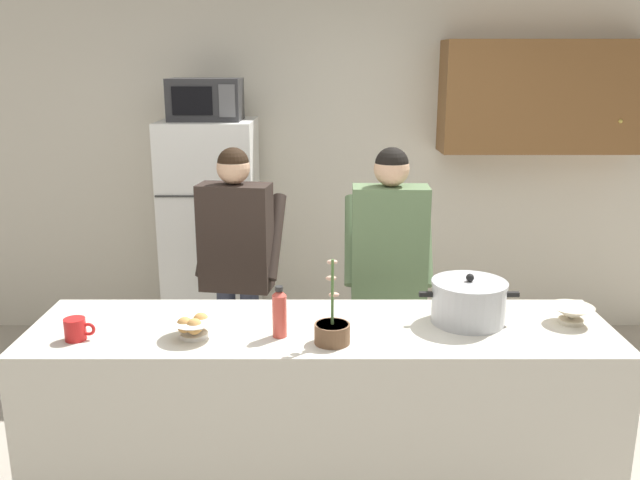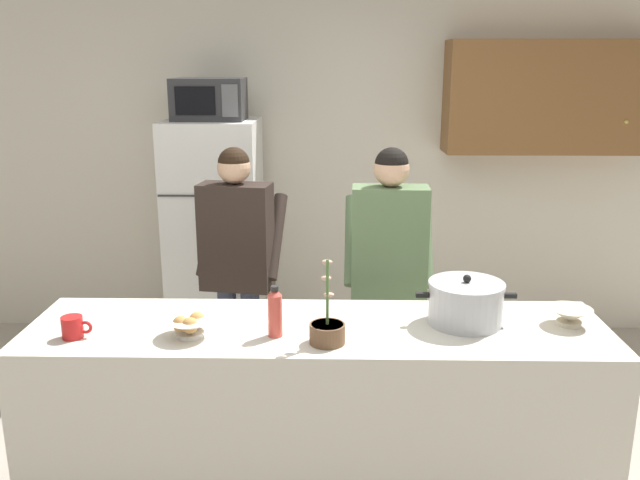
# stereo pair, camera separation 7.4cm
# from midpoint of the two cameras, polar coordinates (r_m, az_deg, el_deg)

# --- Properties ---
(back_wall_unit) EXTENTS (6.00, 0.48, 2.60)m
(back_wall_unit) POSITION_cam_midpoint_polar(r_m,az_deg,el_deg) (5.08, 3.97, 7.41)
(back_wall_unit) COLOR silver
(back_wall_unit) RESTS_ON ground
(kitchen_island) EXTENTS (2.59, 0.68, 0.92)m
(kitchen_island) POSITION_cam_midpoint_polar(r_m,az_deg,el_deg) (3.20, 0.47, -15.02)
(kitchen_island) COLOR silver
(kitchen_island) RESTS_ON ground
(refrigerator) EXTENTS (0.64, 0.68, 1.67)m
(refrigerator) POSITION_cam_midpoint_polar(r_m,az_deg,el_deg) (4.85, -8.49, 0.24)
(refrigerator) COLOR white
(refrigerator) RESTS_ON ground
(microwave) EXTENTS (0.48, 0.37, 0.28)m
(microwave) POSITION_cam_midpoint_polar(r_m,az_deg,el_deg) (4.67, -9.00, 11.82)
(microwave) COLOR #2D2D30
(microwave) RESTS_ON refrigerator
(person_near_pot) EXTENTS (0.54, 0.47, 1.60)m
(person_near_pot) POSITION_cam_midpoint_polar(r_m,az_deg,el_deg) (3.88, -6.56, -1.02)
(person_near_pot) COLOR #33384C
(person_near_pot) RESTS_ON ground
(person_by_sink) EXTENTS (0.50, 0.42, 1.62)m
(person_by_sink) POSITION_cam_midpoint_polar(r_m,az_deg,el_deg) (3.69, 6.49, -1.59)
(person_by_sink) COLOR #33384C
(person_by_sink) RESTS_ON ground
(cooking_pot) EXTENTS (0.45, 0.34, 0.23)m
(cooking_pot) POSITION_cam_midpoint_polar(r_m,az_deg,el_deg) (3.07, 13.04, -5.26)
(cooking_pot) COLOR silver
(cooking_pot) RESTS_ON kitchen_island
(coffee_mug) EXTENTS (0.13, 0.09, 0.10)m
(coffee_mug) POSITION_cam_midpoint_polar(r_m,az_deg,el_deg) (3.03, -19.73, -7.05)
(coffee_mug) COLOR red
(coffee_mug) RESTS_ON kitchen_island
(bread_bowl) EXTENTS (0.22, 0.22, 0.10)m
(bread_bowl) POSITION_cam_midpoint_polar(r_m,az_deg,el_deg) (2.92, -10.39, -7.20)
(bread_bowl) COLOR white
(bread_bowl) RESTS_ON kitchen_island
(empty_bowl) EXTENTS (0.20, 0.20, 0.08)m
(empty_bowl) POSITION_cam_midpoint_polar(r_m,az_deg,el_deg) (3.20, 21.22, -6.03)
(empty_bowl) COLOR beige
(empty_bowl) RESTS_ON kitchen_island
(bottle_near_edge) EXTENTS (0.06, 0.06, 0.23)m
(bottle_near_edge) POSITION_cam_midpoint_polar(r_m,az_deg,el_deg) (2.86, -3.13, -6.17)
(bottle_near_edge) COLOR #D84C3F
(bottle_near_edge) RESTS_ON kitchen_island
(potted_orchid) EXTENTS (0.15, 0.15, 0.37)m
(potted_orchid) POSITION_cam_midpoint_polar(r_m,az_deg,el_deg) (2.80, 1.39, -7.73)
(potted_orchid) COLOR brown
(potted_orchid) RESTS_ON kitchen_island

